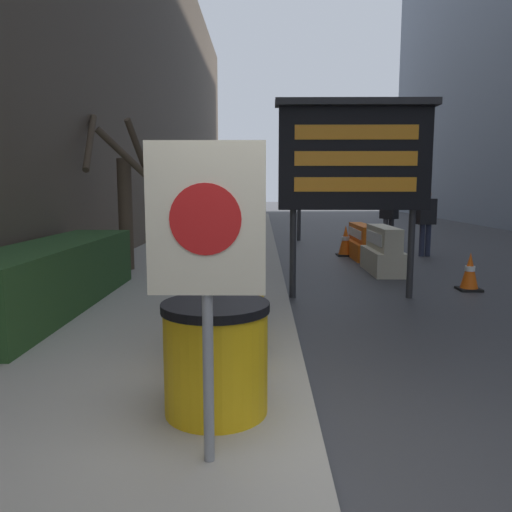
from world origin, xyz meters
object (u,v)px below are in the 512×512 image
barrel_drum_middle (222,320)px  pedestrian_passerby (389,212)px  pedestrian_worker (426,217)px  jersey_barrier_orange_far (362,243)px  traffic_cone_mid (470,272)px  traffic_light_near_curb (300,156)px  barrel_drum_back (231,296)px  jersey_barrier_cream (383,252)px  traffic_cone_near (346,241)px  barrel_drum_foreground (216,357)px  warning_sign (206,243)px  message_board (354,157)px

barrel_drum_middle → pedestrian_passerby: size_ratio=0.44×
pedestrian_worker → jersey_barrier_orange_far: bearing=0.2°
barrel_drum_middle → traffic_cone_mid: 5.47m
traffic_light_near_curb → barrel_drum_middle: bearing=-97.4°
barrel_drum_middle → barrel_drum_back: same height
barrel_drum_middle → traffic_light_near_curb: bearing=82.6°
jersey_barrier_cream → traffic_cone_near: jersey_barrier_cream is taller
jersey_barrier_cream → pedestrian_worker: size_ratio=0.98×
traffic_light_near_curb → jersey_barrier_cream: bearing=-78.5°
traffic_cone_near → traffic_light_near_curb: 4.36m
pedestrian_passerby → barrel_drum_foreground: bearing=120.7°
jersey_barrier_cream → barrel_drum_foreground: bearing=-112.3°
barrel_drum_foreground → traffic_light_near_curb: size_ratio=0.21×
barrel_drum_back → traffic_light_near_curb: 11.15m
warning_sign → jersey_barrier_orange_far: bearing=74.0°
barrel_drum_back → message_board: size_ratio=0.26×
barrel_drum_foreground → pedestrian_passerby: pedestrian_passerby is taller
jersey_barrier_cream → pedestrian_worker: (1.62, 2.43, 0.56)m
jersey_barrier_orange_far → pedestrian_passerby: (1.10, 1.84, 0.67)m
barrel_drum_foreground → warning_sign: bearing=-88.5°
traffic_cone_mid → jersey_barrier_orange_far: bearing=104.3°
traffic_cone_mid → pedestrian_passerby: 5.82m
traffic_cone_mid → traffic_light_near_curb: traffic_light_near_curb is taller
jersey_barrier_cream → traffic_light_near_curb: traffic_light_near_curb is taller
message_board → traffic_cone_mid: bearing=15.8°
message_board → pedestrian_passerby: size_ratio=1.71×
jersey_barrier_orange_far → traffic_cone_near: 0.48m
warning_sign → pedestrian_passerby: size_ratio=1.02×
traffic_cone_mid → pedestrian_worker: bearing=81.7°
barrel_drum_foreground → barrel_drum_middle: (-0.04, 0.97, 0.00)m
message_board → jersey_barrier_orange_far: bearing=76.8°
jersey_barrier_cream → traffic_cone_near: 2.52m
pedestrian_passerby → message_board: bearing=121.8°
barrel_drum_back → jersey_barrier_orange_far: size_ratio=0.41×
barrel_drum_middle → pedestrian_passerby: (3.88, 9.72, 0.48)m
message_board → traffic_light_near_curb: traffic_light_near_curb is taller
barrel_drum_back → pedestrian_passerby: 9.58m
barrel_drum_foreground → traffic_cone_near: size_ratio=1.00×
barrel_drum_middle → pedestrian_passerby: bearing=68.2°
barrel_drum_back → barrel_drum_foreground: bearing=-89.5°
barrel_drum_middle → jersey_barrier_cream: size_ratio=0.47×
barrel_drum_back → warning_sign: 2.71m
traffic_cone_mid → pedestrian_worker: (0.62, 4.21, 0.66)m
barrel_drum_back → traffic_cone_near: size_ratio=1.00×
traffic_cone_near → barrel_drum_back: bearing=-108.5°
barrel_drum_middle → traffic_cone_near: bearing=73.5°
traffic_cone_near → traffic_light_near_curb: (-0.90, 3.58, 2.32)m
barrel_drum_middle → traffic_cone_near: (2.44, 8.22, -0.17)m
barrel_drum_middle → jersey_barrier_orange_far: size_ratio=0.41×
jersey_barrier_cream → jersey_barrier_orange_far: size_ratio=0.86×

